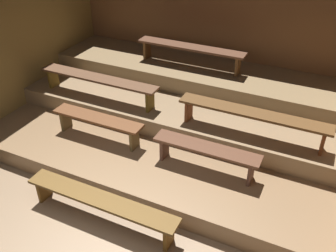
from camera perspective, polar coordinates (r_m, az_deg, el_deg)
The scene contains 12 objects.
ground at distance 6.53m, azimuth -1.24°, elevation -4.73°, with size 6.73×5.66×0.08m, color #907355.
wall_back at distance 7.87m, azimuth 6.88°, elevation 13.77°, with size 6.73×0.06×2.79m, color brown.
wall_left at distance 7.50m, azimuth -22.70°, elevation 10.49°, with size 0.06×5.66×2.79m, color olive.
platform_lower at distance 6.80m, azimuth 0.74°, elevation -0.93°, with size 5.93×3.79×0.32m, color #906F4C.
platform_middle at distance 7.18m, azimuth 3.06°, elevation 3.94°, with size 5.93×2.42×0.32m, color #947653.
platform_upper at distance 7.49m, azimuth 4.78°, elevation 7.89°, with size 5.93×1.33×0.32m, color #977A52.
bench_floor_center at distance 5.23m, azimuth -10.28°, elevation -11.44°, with size 2.29×0.31×0.41m.
bench_lower_left at distance 6.31m, azimuth -10.73°, elevation 0.69°, with size 1.63×0.31×0.41m.
bench_lower_right at distance 5.54m, azimuth 5.91°, elevation -3.89°, with size 1.63×0.31×0.41m.
bench_middle_left at distance 6.92m, azimuth -10.70°, elevation 6.87°, with size 2.37×0.31×0.41m.
bench_middle_right at distance 5.87m, azimuth 12.89°, elevation 1.55°, with size 2.37×0.31×0.41m.
bench_upper_center at distance 7.34m, azimuth 3.48°, elevation 11.62°, with size 2.16×0.31×0.41m.
Camera 1 is at (2.35, -2.17, 3.95)m, focal length 39.68 mm.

